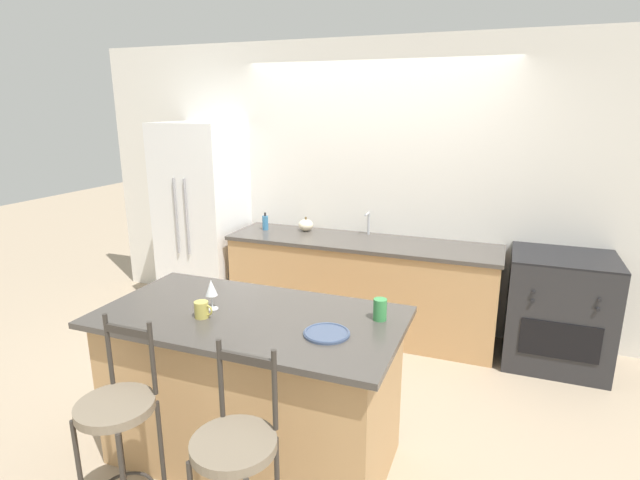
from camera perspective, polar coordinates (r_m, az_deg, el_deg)
name	(u,v)px	position (r m, az deg, el deg)	size (l,w,h in m)	color
ground_plane	(348,346)	(4.60, 3.18, -12.02)	(18.00, 18.00, 0.00)	tan
wall_back	(373,186)	(4.84, 6.03, 6.15)	(6.00, 0.07, 2.70)	silver
back_counter	(361,285)	(4.76, 4.69, -5.18)	(2.50, 0.70, 0.90)	tan
sink_faucet	(368,221)	(4.78, 5.53, 2.22)	(0.02, 0.13, 0.22)	#ADAFB5
kitchen_island	(252,386)	(3.13, -7.75, -16.26)	(1.76, 0.92, 0.94)	tan
refrigerator	(204,219)	(5.28, -13.16, 2.39)	(0.75, 0.73, 1.94)	white
oven_range	(558,310)	(4.59, 25.57, -7.23)	(0.80, 0.70, 0.94)	#28282B
bar_stool_near	(119,426)	(2.76, -21.99, -19.15)	(0.37, 0.37, 1.11)	#332D28
bar_stool_far	(236,466)	(2.39, -9.59, -24.15)	(0.37, 0.37, 1.11)	#332D28
dinner_plate	(327,333)	(2.65, 0.77, -10.59)	(0.25, 0.25, 0.02)	#425170
wine_glass	(211,288)	(2.99, -12.32, -5.43)	(0.07, 0.07, 0.18)	white
coffee_mug	(202,310)	(2.91, -13.34, -7.75)	(0.11, 0.08, 0.09)	#C1B251
tumbler_cup	(380,309)	(2.82, 6.87, -7.88)	(0.08, 0.08, 0.12)	#3D934C
pumpkin_decoration	(306,225)	(4.93, -1.63, 1.72)	(0.15, 0.15, 0.14)	beige
soap_bottle	(265,223)	(4.99, -6.27, 1.99)	(0.06, 0.06, 0.17)	teal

